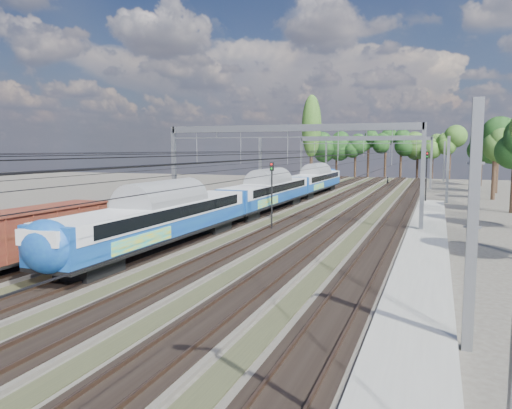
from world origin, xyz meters
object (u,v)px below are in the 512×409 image
(freight_boxcar, at_px, (16,237))
(signal_far, at_px, (427,171))
(worker, at_px, (388,181))
(emu_train, at_px, (268,188))
(signal_near, at_px, (272,188))

(freight_boxcar, xyz_separation_m, signal_far, (20.29, 45.46, 2.08))
(freight_boxcar, bearing_deg, worker, 80.82)
(worker, bearing_deg, emu_train, 152.29)
(signal_near, relative_size, signal_far, 0.89)
(signal_far, bearing_deg, signal_near, -103.58)
(emu_train, bearing_deg, signal_near, -69.65)
(freight_boxcar, bearing_deg, emu_train, 81.40)
(emu_train, relative_size, signal_far, 10.28)
(freight_boxcar, relative_size, signal_far, 1.98)
(emu_train, height_order, signal_far, signal_far)
(signal_near, height_order, signal_far, signal_far)
(emu_train, bearing_deg, freight_boxcar, -98.60)
(worker, relative_size, signal_far, 0.24)
(signal_near, xyz_separation_m, signal_far, (11.61, 26.97, 0.47))
(freight_boxcar, height_order, worker, freight_boxcar)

